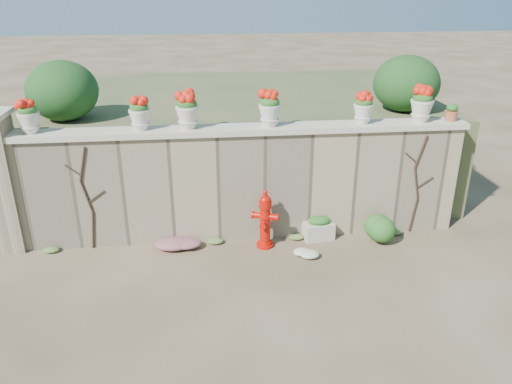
{
  "coord_description": "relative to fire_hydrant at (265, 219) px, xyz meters",
  "views": [
    {
      "loc": [
        -0.64,
        -6.54,
        4.44
      ],
      "look_at": [
        0.23,
        1.4,
        1.03
      ],
      "focal_mm": 35.0,
      "sensor_mm": 36.0,
      "label": 1
    }
  ],
  "objects": [
    {
      "name": "fire_hydrant",
      "position": [
        0.0,
        0.0,
        0.0
      ],
      "size": [
        0.47,
        0.33,
        1.08
      ],
      "rotation": [
        0.0,
        0.0,
        -0.37
      ],
      "color": "#BA0F07",
      "rests_on": "ground"
    },
    {
      "name": "wall_cap",
      "position": [
        -0.38,
        0.49,
        1.5
      ],
      "size": [
        8.1,
        0.52,
        0.1
      ],
      "primitive_type": "cube",
      "color": "#BAB39D",
      "rests_on": "stone_wall"
    },
    {
      "name": "urn_pot_4",
      "position": [
        1.78,
        0.49,
        1.83
      ],
      "size": [
        0.35,
        0.35,
        0.55
      ],
      "color": "beige",
      "rests_on": "wall_cap"
    },
    {
      "name": "urn_pot_0",
      "position": [
        -3.86,
        0.49,
        1.83
      ],
      "size": [
        0.36,
        0.36,
        0.56
      ],
      "color": "beige",
      "rests_on": "wall_cap"
    },
    {
      "name": "urn_pot_5",
      "position": [
        2.85,
        0.49,
        1.86
      ],
      "size": [
        0.4,
        0.4,
        0.63
      ],
      "color": "beige",
      "rests_on": "wall_cap"
    },
    {
      "name": "ground",
      "position": [
        -0.38,
        -1.31,
        -0.55
      ],
      "size": [
        80.0,
        80.0,
        0.0
      ],
      "primitive_type": "plane",
      "color": "#4B3925",
      "rests_on": "ground"
    },
    {
      "name": "vine_right",
      "position": [
        2.85,
        0.27,
        0.44
      ],
      "size": [
        0.6,
        0.04,
        1.91
      ],
      "color": "black",
      "rests_on": "ground"
    },
    {
      "name": "terracotta_pot",
      "position": [
        3.42,
        0.49,
        1.69
      ],
      "size": [
        0.25,
        0.25,
        0.3
      ],
      "color": "#AD5635",
      "rests_on": "wall_cap"
    },
    {
      "name": "raised_fill",
      "position": [
        -0.38,
        3.69,
        0.45
      ],
      "size": [
        9.0,
        6.0,
        2.0
      ],
      "primitive_type": "cube",
      "color": "#384C23",
      "rests_on": "ground"
    },
    {
      "name": "back_shrub_left",
      "position": [
        -3.58,
        1.69,
        2.0
      ],
      "size": [
        1.3,
        1.3,
        1.1
      ],
      "primitive_type": "ellipsoid",
      "color": "#143814",
      "rests_on": "raised_fill"
    },
    {
      "name": "urn_pot_1",
      "position": [
        -2.07,
        0.49,
        1.83
      ],
      "size": [
        0.36,
        0.36,
        0.56
      ],
      "color": "beige",
      "rests_on": "wall_cap"
    },
    {
      "name": "magenta_clump",
      "position": [
        -1.52,
        0.11,
        -0.43
      ],
      "size": [
        0.86,
        0.57,
        0.23
      ],
      "primitive_type": "ellipsoid",
      "color": "#B7246F",
      "rests_on": "ground"
    },
    {
      "name": "urn_pot_2",
      "position": [
        -1.27,
        0.49,
        1.86
      ],
      "size": [
        0.4,
        0.4,
        0.62
      ],
      "color": "beige",
      "rests_on": "wall_cap"
    },
    {
      "name": "green_shrub",
      "position": [
        2.1,
        -0.09,
        -0.22
      ],
      "size": [
        0.68,
        0.61,
        0.65
      ],
      "primitive_type": "ellipsoid",
      "color": "#1E5119",
      "rests_on": "ground"
    },
    {
      "name": "urn_pot_3",
      "position": [
        0.13,
        0.49,
        1.85
      ],
      "size": [
        0.39,
        0.39,
        0.61
      ],
      "color": "beige",
      "rests_on": "wall_cap"
    },
    {
      "name": "white_flowers",
      "position": [
        0.69,
        -0.46,
        -0.46
      ],
      "size": [
        0.46,
        0.37,
        0.16
      ],
      "primitive_type": "ellipsoid",
      "color": "white",
      "rests_on": "ground"
    },
    {
      "name": "back_shrub_right",
      "position": [
        3.02,
        1.69,
        2.0
      ],
      "size": [
        1.3,
        1.3,
        1.1
      ],
      "primitive_type": "ellipsoid",
      "color": "#143814",
      "rests_on": "raised_fill"
    },
    {
      "name": "planter_box",
      "position": [
        1.02,
        0.19,
        -0.34
      ],
      "size": [
        0.59,
        0.4,
        0.45
      ],
      "rotation": [
        0.0,
        0.0,
        0.16
      ],
      "color": "#BAB39D",
      "rests_on": "ground"
    },
    {
      "name": "stone_wall",
      "position": [
        -0.38,
        0.49,
        0.45
      ],
      "size": [
        8.0,
        0.4,
        2.0
      ],
      "primitive_type": "cube",
      "color": "gray",
      "rests_on": "ground"
    },
    {
      "name": "vine_left",
      "position": [
        -3.05,
        0.27,
        0.44
      ],
      "size": [
        0.6,
        0.04,
        1.91
      ],
      "color": "black",
      "rests_on": "ground"
    }
  ]
}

